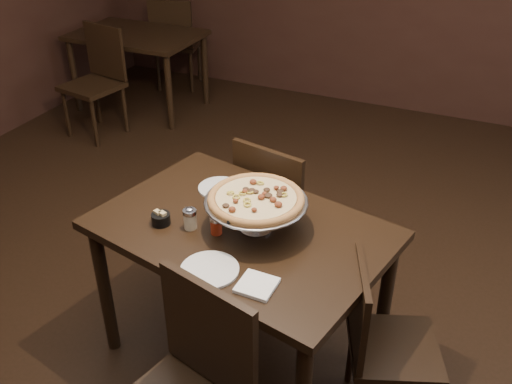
% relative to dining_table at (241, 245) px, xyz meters
% --- Properties ---
extents(room, '(6.04, 7.04, 2.84)m').
position_rel_dining_table_xyz_m(room, '(-0.02, 0.05, 0.71)').
color(room, black).
rests_on(room, ground).
extents(dining_table, '(1.42, 1.10, 0.79)m').
position_rel_dining_table_xyz_m(dining_table, '(0.00, 0.00, 0.00)').
color(dining_table, black).
rests_on(dining_table, ground).
extents(background_table, '(1.17, 0.78, 0.73)m').
position_rel_dining_table_xyz_m(background_table, '(-2.29, 2.52, -0.05)').
color(background_table, black).
rests_on(background_table, ground).
extents(pizza_stand, '(0.45, 0.45, 0.19)m').
position_rel_dining_table_xyz_m(pizza_stand, '(0.07, 0.01, 0.26)').
color(pizza_stand, silver).
rests_on(pizza_stand, dining_table).
extents(parmesan_shaker, '(0.06, 0.06, 0.11)m').
position_rel_dining_table_xyz_m(parmesan_shaker, '(-0.20, -0.10, 0.15)').
color(parmesan_shaker, beige).
rests_on(parmesan_shaker, dining_table).
extents(pepper_flake_shaker, '(0.05, 0.05, 0.09)m').
position_rel_dining_table_xyz_m(pepper_flake_shaker, '(-0.07, -0.09, 0.15)').
color(pepper_flake_shaker, maroon).
rests_on(pepper_flake_shaker, dining_table).
extents(packet_caddy, '(0.08, 0.08, 0.07)m').
position_rel_dining_table_xyz_m(packet_caddy, '(-0.33, -0.13, 0.13)').
color(packet_caddy, black).
rests_on(packet_caddy, dining_table).
extents(napkin_stack, '(0.14, 0.14, 0.02)m').
position_rel_dining_table_xyz_m(napkin_stack, '(0.23, -0.34, 0.11)').
color(napkin_stack, white).
rests_on(napkin_stack, dining_table).
extents(plate_left, '(0.21, 0.21, 0.01)m').
position_rel_dining_table_xyz_m(plate_left, '(-0.23, 0.25, 0.11)').
color(plate_left, silver).
rests_on(plate_left, dining_table).
extents(plate_near, '(0.24, 0.24, 0.01)m').
position_rel_dining_table_xyz_m(plate_near, '(0.02, -0.33, 0.11)').
color(plate_near, silver).
rests_on(plate_near, dining_table).
extents(serving_spatula, '(0.12, 0.12, 0.02)m').
position_rel_dining_table_xyz_m(serving_spatula, '(0.05, -0.14, 0.25)').
color(serving_spatula, silver).
rests_on(serving_spatula, pizza_stand).
extents(chair_far, '(0.51, 0.51, 0.92)m').
position_rel_dining_table_xyz_m(chair_far, '(-0.06, 0.62, -0.19)').
color(chair_far, black).
rests_on(chair_far, ground).
extents(chair_side, '(0.49, 0.49, 0.81)m').
position_rel_dining_table_xyz_m(chair_side, '(0.68, -0.06, -0.25)').
color(chair_side, black).
rests_on(chair_side, ground).
extents(bg_chair_far, '(0.54, 0.54, 0.94)m').
position_rel_dining_table_xyz_m(bg_chair_far, '(-2.24, 3.11, -0.17)').
color(bg_chair_far, black).
rests_on(bg_chair_far, ground).
extents(bg_chair_near, '(0.51, 0.51, 0.94)m').
position_rel_dining_table_xyz_m(bg_chair_near, '(-2.29, 1.90, -0.18)').
color(bg_chair_near, black).
rests_on(bg_chair_near, ground).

